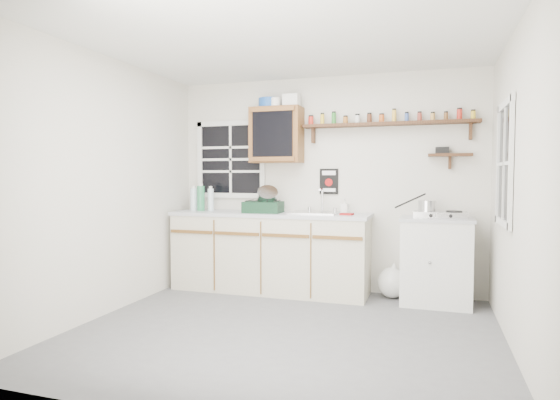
{
  "coord_description": "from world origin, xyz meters",
  "views": [
    {
      "loc": [
        1.19,
        -3.81,
        1.35
      ],
      "look_at": [
        -0.22,
        0.55,
        1.11
      ],
      "focal_mm": 30.0,
      "sensor_mm": 36.0,
      "label": 1
    }
  ],
  "objects": [
    {
      "name": "main_cabinet",
      "position": [
        -0.58,
        1.3,
        0.46
      ],
      "size": [
        2.31,
        0.63,
        0.92
      ],
      "color": "#B8B198",
      "rests_on": "floor"
    },
    {
      "name": "window_back",
      "position": [
        -1.2,
        1.59,
        1.55
      ],
      "size": [
        0.93,
        0.03,
        0.98
      ],
      "color": "black",
      "rests_on": "wall_back"
    },
    {
      "name": "upper_cabinet_clutter",
      "position": [
        -0.54,
        1.44,
        2.21
      ],
      "size": [
        0.49,
        0.24,
        0.14
      ],
      "color": "#174495",
      "rests_on": "upper_cabinet"
    },
    {
      "name": "rag",
      "position": [
        0.32,
        1.25,
        0.93
      ],
      "size": [
        0.14,
        0.13,
        0.02
      ],
      "primitive_type": "cube",
      "rotation": [
        0.0,
        0.0,
        -0.1
      ],
      "color": "maroon",
      "rests_on": "main_cabinet"
    },
    {
      "name": "secondary_shelf",
      "position": [
        1.36,
        1.52,
        1.58
      ],
      "size": [
        0.45,
        0.16,
        0.24
      ],
      "color": "black",
      "rests_on": "wall_back"
    },
    {
      "name": "saucepan",
      "position": [
        1.15,
        1.31,
        1.03
      ],
      "size": [
        0.43,
        0.26,
        0.19
      ],
      "rotation": [
        0.0,
        0.0,
        -0.4
      ],
      "color": "#BCBCC1",
      "rests_on": "hotplate"
    },
    {
      "name": "dish_rack",
      "position": [
        -0.64,
        1.27,
        1.02
      ],
      "size": [
        0.44,
        0.34,
        0.32
      ],
      "rotation": [
        0.0,
        0.0,
        0.05
      ],
      "color": "black",
      "rests_on": "main_cabinet"
    },
    {
      "name": "upper_cabinet",
      "position": [
        -0.55,
        1.44,
        1.82
      ],
      "size": [
        0.6,
        0.32,
        0.65
      ],
      "color": "#5F3117",
      "rests_on": "wall_back"
    },
    {
      "name": "spice_shelf",
      "position": [
        0.71,
        1.51,
        1.93
      ],
      "size": [
        1.91,
        0.18,
        0.35
      ],
      "color": "black",
      "rests_on": "wall_back"
    },
    {
      "name": "soap_bottle",
      "position": [
        0.27,
        1.4,
        1.0
      ],
      "size": [
        0.09,
        0.09,
        0.17
      ],
      "primitive_type": "imported",
      "rotation": [
        0.0,
        0.0,
        -0.17
      ],
      "color": "white",
      "rests_on": "main_cabinet"
    },
    {
      "name": "sink",
      "position": [
        -0.05,
        1.3,
        0.93
      ],
      "size": [
        0.52,
        0.44,
        0.29
      ],
      "color": "#BCBCC1",
      "rests_on": "main_cabinet"
    },
    {
      "name": "water_bottles",
      "position": [
        -1.5,
        1.33,
        1.07
      ],
      "size": [
        0.31,
        0.12,
        0.33
      ],
      "color": "silver",
      "rests_on": "main_cabinet"
    },
    {
      "name": "hotplate",
      "position": [
        1.29,
        1.3,
        0.95
      ],
      "size": [
        0.53,
        0.29,
        0.08
      ],
      "rotation": [
        0.0,
        0.0,
        -0.02
      ],
      "color": "#BCBCC1",
      "rests_on": "right_cabinet"
    },
    {
      "name": "room",
      "position": [
        0.0,
        0.0,
        1.25
      ],
      "size": [
        3.64,
        3.24,
        2.54
      ],
      "color": "#535356",
      "rests_on": "ground"
    },
    {
      "name": "warning_sign",
      "position": [
        0.05,
        1.59,
        1.28
      ],
      "size": [
        0.22,
        0.02,
        0.3
      ],
      "color": "black",
      "rests_on": "wall_back"
    },
    {
      "name": "right_cabinet",
      "position": [
        1.25,
        1.32,
        0.46
      ],
      "size": [
        0.73,
        0.57,
        0.91
      ],
      "color": "silver",
      "rests_on": "floor"
    },
    {
      "name": "trash_bag",
      "position": [
        0.8,
        1.4,
        0.18
      ],
      "size": [
        0.37,
        0.33,
        0.42
      ],
      "color": "silver",
      "rests_on": "floor"
    },
    {
      "name": "window_right",
      "position": [
        1.79,
        0.55,
        1.45
      ],
      "size": [
        0.03,
        0.78,
        1.08
      ],
      "color": "black",
      "rests_on": "wall_back"
    }
  ]
}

